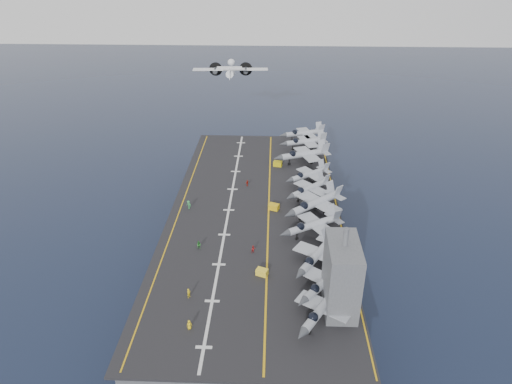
{
  "coord_description": "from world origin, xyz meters",
  "views": [
    {
      "loc": [
        3.66,
        -88.14,
        62.7
      ],
      "look_at": [
        0.0,
        4.0,
        13.0
      ],
      "focal_mm": 32.0,
      "sensor_mm": 36.0,
      "label": 1
    }
  ],
  "objects_px": {
    "transport_plane": "(231,74)",
    "island_superstructure": "(342,268)",
    "tow_cart_a": "(262,272)",
    "fighter_jet_0": "(322,308)"
  },
  "relations": [
    {
      "from": "fighter_jet_0",
      "to": "tow_cart_a",
      "type": "height_order",
      "value": "fighter_jet_0"
    },
    {
      "from": "transport_plane",
      "to": "tow_cart_a",
      "type": "bearing_deg",
      "value": -81.37
    },
    {
      "from": "island_superstructure",
      "to": "tow_cart_a",
      "type": "relative_size",
      "value": 6.31
    },
    {
      "from": "transport_plane",
      "to": "island_superstructure",
      "type": "bearing_deg",
      "value": -74.35
    },
    {
      "from": "tow_cart_a",
      "to": "transport_plane",
      "type": "bearing_deg",
      "value": 98.63
    },
    {
      "from": "island_superstructure",
      "to": "transport_plane",
      "type": "relative_size",
      "value": 0.59
    },
    {
      "from": "island_superstructure",
      "to": "fighter_jet_0",
      "type": "height_order",
      "value": "island_superstructure"
    },
    {
      "from": "island_superstructure",
      "to": "transport_plane",
      "type": "distance_m",
      "value": 95.47
    },
    {
      "from": "fighter_jet_0",
      "to": "transport_plane",
      "type": "xyz_separation_m",
      "value": [
        -22.51,
        95.01,
        13.19
      ]
    },
    {
      "from": "transport_plane",
      "to": "fighter_jet_0",
      "type": "bearing_deg",
      "value": -76.67
    }
  ]
}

